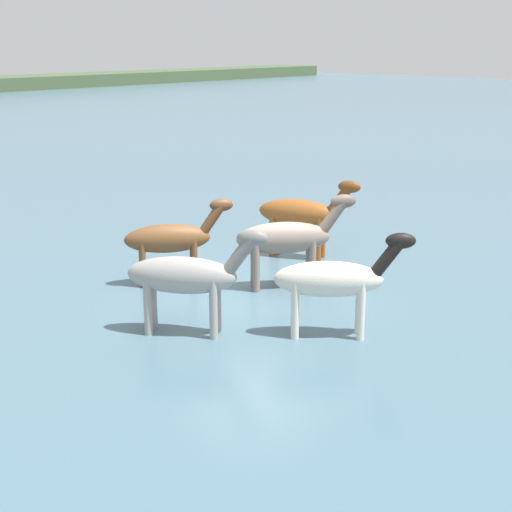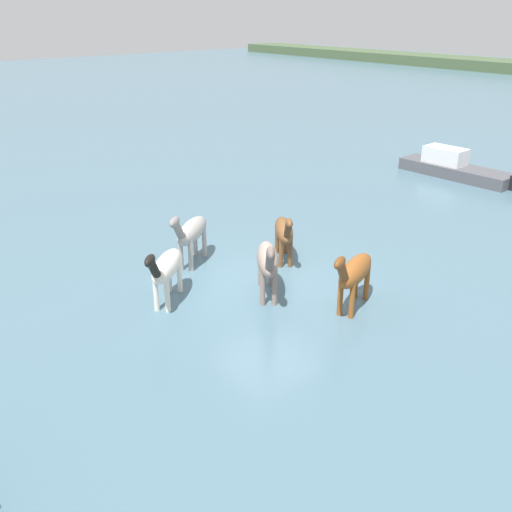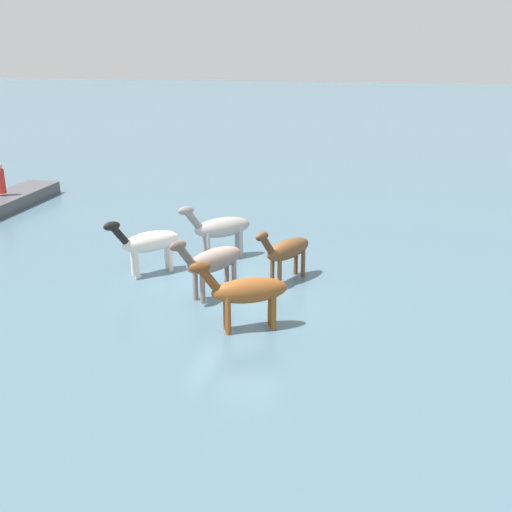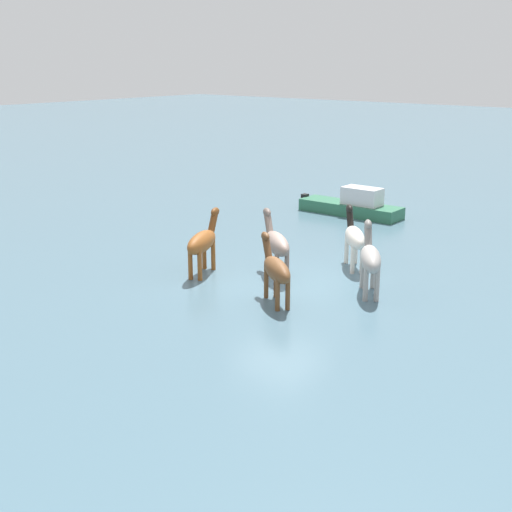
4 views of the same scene
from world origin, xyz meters
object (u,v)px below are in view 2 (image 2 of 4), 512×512
at_px(horse_pinto_flank, 268,261).
at_px(boat_motor_center, 454,169).
at_px(horse_mid_herd, 284,231).
at_px(horse_dark_mare, 354,272).
at_px(horse_dun_straggler, 166,268).
at_px(horse_rear_stallion, 191,232).

bearing_deg(horse_pinto_flank, boat_motor_center, 140.89).
distance_m(horse_mid_herd, boat_motor_center, 11.94).
height_order(horse_dark_mare, horse_mid_herd, horse_dark_mare).
relative_size(horse_pinto_flank, horse_dun_straggler, 1.09).
bearing_deg(horse_rear_stallion, horse_pinto_flank, 62.84).
bearing_deg(horse_pinto_flank, horse_dark_mare, 70.68).
xyz_separation_m(horse_rear_stallion, horse_mid_herd, (1.52, 2.19, -0.08)).
relative_size(horse_rear_stallion, boat_motor_center, 0.40).
height_order(horse_dun_straggler, boat_motor_center, horse_dun_straggler).
xyz_separation_m(horse_rear_stallion, boat_motor_center, (-0.42, 13.96, -0.68)).
relative_size(horse_pinto_flank, horse_mid_herd, 1.07).
height_order(horse_dark_mare, horse_rear_stallion, horse_rear_stallion).
bearing_deg(horse_dark_mare, boat_motor_center, -179.11).
height_order(horse_pinto_flank, horse_mid_herd, horse_pinto_flank).
xyz_separation_m(horse_dark_mare, horse_dun_straggler, (-3.14, -3.35, -0.02)).
relative_size(horse_dun_straggler, horse_mid_herd, 0.98).
distance_m(horse_dark_mare, horse_rear_stallion, 4.96).
distance_m(horse_dark_mare, horse_mid_herd, 3.24).
bearing_deg(horse_dark_mare, horse_dun_straggler, -64.79).
bearing_deg(horse_rear_stallion, horse_dark_mare, 73.85).
bearing_deg(horse_rear_stallion, horse_mid_herd, 110.48).
bearing_deg(horse_rear_stallion, horse_dun_straggler, 6.61).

